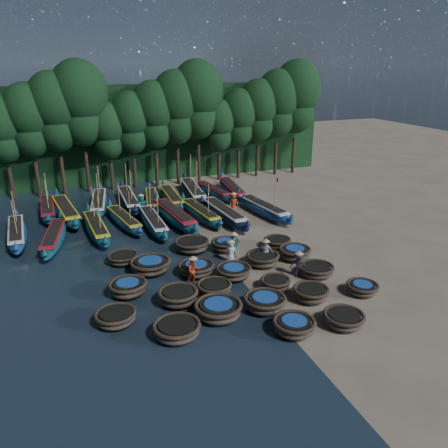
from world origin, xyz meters
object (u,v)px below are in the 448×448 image
object	(u,v)px
fisherman_2	(193,270)
coracle_21	(150,265)
fisherman_5	(142,204)
fisherman_3	(298,264)
coracle_4	(344,319)
coracle_20	(123,258)
long_boat_12	(128,200)
fisherman_4	(266,251)
long_boat_2	(96,228)
long_boat_10	(66,211)
coracle_7	(265,302)
coracle_13	(275,283)
coracle_23	(225,245)
coracle_8	(311,293)
long_boat_6	(200,213)
coracle_5	(177,329)
coracle_24	(277,242)
long_boat_5	(174,215)
fisherman_6	(234,203)
long_boat_13	(152,200)
long_boat_14	(171,197)
long_boat_4	(153,222)
coracle_16	(196,268)
coracle_3	(294,326)
long_boat_11	(99,203)
long_boat_1	(54,237)
long_boat_15	(193,191)
fisherman_1	(234,244)
coracle_6	(218,309)
coracle_14	(317,270)
long_boat_0	(17,233)
coracle_15	(128,287)
coracle_11	(178,296)
fisherman_0	(231,251)
coracle_9	(362,288)
coracle_10	(116,317)
coracle_22	(192,245)
coracle_18	(263,259)
coracle_17	(234,271)
long_boat_7	(224,213)
long_boat_17	(232,189)
coracle_19	(295,253)
long_boat_3	(124,220)

from	to	relation	value
fisherman_2	coracle_21	bearing A→B (deg)	121.00
fisherman_5	fisherman_3	bearing A→B (deg)	89.86
coracle_4	coracle_20	bearing A→B (deg)	129.18
long_boat_12	fisherman_4	bearing A→B (deg)	-66.56
long_boat_2	long_boat_10	bearing A→B (deg)	109.31
coracle_7	long_boat_2	bearing A→B (deg)	116.72
coracle_13	coracle_23	distance (m)	6.16
coracle_8	long_boat_6	bearing A→B (deg)	95.96
coracle_5	coracle_24	xyz separation A→B (m)	(9.28, 7.71, -0.00)
long_boat_5	fisherman_6	world-z (taller)	fisherman_6
long_boat_13	long_boat_14	distance (m)	1.84
long_boat_4	coracle_16	bearing A→B (deg)	-85.38
coracle_5	fisherman_6	distance (m)	18.22
coracle_3	long_boat_11	bearing A→B (deg)	106.38
long_boat_1	long_boat_13	xyz separation A→B (m)	(8.37, 6.40, -0.02)
long_boat_6	long_boat_11	world-z (taller)	long_boat_11
coracle_20	long_boat_15	bearing A→B (deg)	55.78
coracle_8	fisherman_1	distance (m)	7.02
coracle_6	coracle_14	distance (m)	7.51
long_boat_0	coracle_3	bearing A→B (deg)	-56.77
coracle_15	long_boat_11	world-z (taller)	long_boat_11
long_boat_0	coracle_4	bearing A→B (deg)	-52.13
long_boat_15	coracle_11	bearing A→B (deg)	-103.21
coracle_20	fisherman_0	bearing A→B (deg)	-20.09
long_boat_1	long_boat_15	bearing A→B (deg)	39.92
coracle_9	coracle_21	xyz separation A→B (m)	(-10.47, 6.85, 0.12)
coracle_10	long_boat_4	size ratio (longest dim) A/B	0.30
long_boat_5	long_boat_10	world-z (taller)	long_boat_10
coracle_11	long_boat_0	size ratio (longest dim) A/B	0.31
fisherman_2	fisherman_5	distance (m)	13.49
long_boat_0	long_boat_11	size ratio (longest dim) A/B	0.95
long_boat_0	fisherman_6	bearing A→B (deg)	-3.58
long_boat_12	fisherman_4	world-z (taller)	long_boat_12
coracle_22	long_boat_15	size ratio (longest dim) A/B	0.31
long_boat_4	long_boat_0	bearing A→B (deg)	172.93
coracle_11	long_boat_4	xyz separation A→B (m)	(1.19, 11.71, 0.06)
long_boat_12	fisherman_6	xyz separation A→B (m)	(8.05, -5.29, 0.37)
coracle_14	coracle_18	bearing A→B (deg)	134.51
coracle_17	fisherman_4	xyz separation A→B (m)	(2.70, 1.23, 0.43)
long_boat_14	long_boat_12	bearing A→B (deg)	174.79
fisherman_0	long_boat_4	bearing A→B (deg)	-37.92
coracle_22	long_boat_7	world-z (taller)	long_boat_7
coracle_22	long_boat_17	bearing A→B (deg)	56.82
coracle_23	coracle_13	bearing A→B (deg)	-83.39
coracle_13	coracle_11	bearing A→B (deg)	175.87
long_boat_1	coracle_19	bearing A→B (deg)	-20.68
long_boat_4	fisherman_6	size ratio (longest dim) A/B	3.97
coracle_8	coracle_22	xyz separation A→B (m)	(-4.10, 8.64, 0.03)
coracle_8	long_boat_3	distance (m)	17.10
fisherman_4	fisherman_5	distance (m)	13.60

